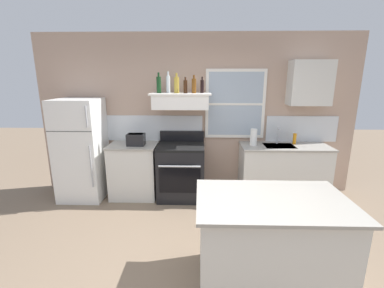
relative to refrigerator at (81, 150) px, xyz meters
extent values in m
plane|color=#7A6651|center=(1.90, -1.84, -0.83)|extent=(16.00, 16.00, 0.00)
cube|color=tan|center=(1.90, 0.39, 0.52)|extent=(5.40, 0.06, 2.70)
cube|color=silver|center=(0.75, 0.35, 0.30)|extent=(2.50, 0.02, 0.44)
cube|color=silver|center=(3.70, 0.35, 0.30)|extent=(1.20, 0.02, 0.44)
cube|color=white|center=(2.55, 0.34, 0.72)|extent=(1.00, 0.04, 1.15)
cube|color=#9EADBC|center=(2.55, 0.33, 0.72)|extent=(0.90, 0.01, 1.05)
cube|color=white|center=(2.55, 0.32, 0.72)|extent=(0.90, 0.02, 0.04)
cube|color=white|center=(0.00, 0.00, 0.00)|extent=(0.70, 0.68, 1.66)
cube|color=#333333|center=(0.00, -0.34, 0.37)|extent=(0.69, 0.00, 0.01)
cylinder|color=#A5A8AD|center=(0.30, -0.37, -0.17)|extent=(0.02, 0.02, 0.66)
cylinder|color=#A5A8AD|center=(0.30, -0.37, 0.60)|extent=(0.02, 0.02, 0.32)
cube|color=silver|center=(0.85, 0.06, -0.39)|extent=(0.76, 0.60, 0.88)
cube|color=#9E998E|center=(0.85, 0.06, 0.07)|extent=(0.79, 0.63, 0.03)
cube|color=black|center=(0.92, 0.00, 0.18)|extent=(0.28, 0.20, 0.19)
cube|color=black|center=(0.92, 0.00, 0.26)|extent=(0.24, 0.16, 0.01)
cube|color=black|center=(0.77, 0.00, 0.21)|extent=(0.02, 0.03, 0.02)
cube|color=black|center=(1.65, 0.02, -0.39)|extent=(0.76, 0.64, 0.87)
cube|color=black|center=(1.65, 0.02, 0.06)|extent=(0.76, 0.64, 0.04)
cube|color=black|center=(1.65, 0.31, 0.17)|extent=(0.76, 0.06, 0.18)
cube|color=black|center=(1.65, -0.30, -0.41)|extent=(0.65, 0.01, 0.40)
cylinder|color=silver|center=(1.65, -0.34, -0.16)|extent=(0.65, 0.03, 0.03)
cube|color=white|center=(1.65, 0.12, 0.78)|extent=(0.88, 0.48, 0.22)
cube|color=#262628|center=(1.65, -0.10, 0.70)|extent=(0.75, 0.02, 0.04)
cube|color=white|center=(1.65, 0.12, 0.90)|extent=(0.96, 0.52, 0.02)
cylinder|color=#143819|center=(1.31, 0.09, 1.04)|extent=(0.07, 0.07, 0.25)
cylinder|color=#143819|center=(1.31, 0.09, 1.20)|extent=(0.03, 0.03, 0.06)
cylinder|color=silver|center=(1.45, 0.16, 1.05)|extent=(0.06, 0.06, 0.27)
cylinder|color=silver|center=(1.45, 0.16, 1.22)|extent=(0.03, 0.03, 0.07)
cylinder|color=#B29333|center=(1.58, 0.12, 1.04)|extent=(0.08, 0.08, 0.25)
cylinder|color=#B29333|center=(1.58, 0.12, 1.19)|extent=(0.03, 0.03, 0.06)
cylinder|color=#381E0F|center=(1.73, 0.08, 1.02)|extent=(0.06, 0.06, 0.20)
cylinder|color=#381E0F|center=(1.73, 0.08, 1.14)|extent=(0.03, 0.03, 0.05)
cylinder|color=brown|center=(1.86, 0.08, 1.03)|extent=(0.07, 0.07, 0.22)
cylinder|color=brown|center=(1.86, 0.08, 1.17)|extent=(0.03, 0.03, 0.06)
cylinder|color=black|center=(1.99, 0.12, 1.02)|extent=(0.06, 0.06, 0.20)
cylinder|color=black|center=(1.99, 0.12, 1.14)|extent=(0.02, 0.02, 0.05)
cube|color=silver|center=(3.35, 0.06, -0.39)|extent=(1.40, 0.60, 0.88)
cube|color=#9E998E|center=(3.35, 0.06, 0.07)|extent=(1.43, 0.63, 0.03)
cube|color=#B7BABC|center=(3.25, 0.04, 0.07)|extent=(0.48, 0.36, 0.01)
cylinder|color=silver|center=(3.25, 0.18, 0.22)|extent=(0.03, 0.03, 0.28)
cylinder|color=silver|center=(3.25, 0.10, 0.34)|extent=(0.02, 0.16, 0.02)
cylinder|color=white|center=(2.83, 0.06, 0.22)|extent=(0.11, 0.11, 0.27)
cylinder|color=orange|center=(3.53, 0.16, 0.17)|extent=(0.06, 0.06, 0.18)
cube|color=silver|center=(2.63, -1.91, -0.39)|extent=(1.32, 0.82, 0.88)
cube|color=#9E998E|center=(2.63, -1.91, 0.07)|extent=(1.40, 0.90, 0.03)
cube|color=silver|center=(3.70, 0.20, 1.07)|extent=(0.64, 0.32, 0.70)
camera|label=1|loc=(1.95, -4.15, 1.16)|focal=24.74mm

